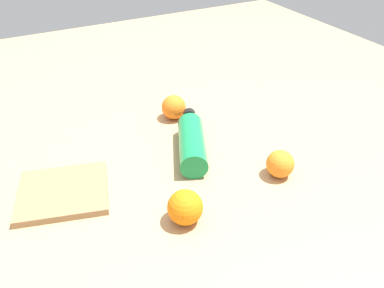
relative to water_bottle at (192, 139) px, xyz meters
name	(u,v)px	position (x,y,z in m)	size (l,w,h in m)	color
ground_plane	(173,150)	(-0.05, 0.02, -0.04)	(2.40, 2.40, 0.00)	tan
water_bottle	(192,139)	(0.00, 0.00, 0.00)	(0.17, 0.28, 0.07)	#198C4C
orange_0	(174,107)	(0.03, 0.19, 0.00)	(0.08, 0.08, 0.08)	orange
orange_1	(280,164)	(0.15, -0.21, 0.00)	(0.07, 0.07, 0.07)	orange
orange_2	(185,207)	(-0.14, -0.24, 0.00)	(0.08, 0.08, 0.08)	orange
cutting_board	(63,192)	(-0.37, -0.02, -0.03)	(0.21, 0.19, 0.02)	#99724C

